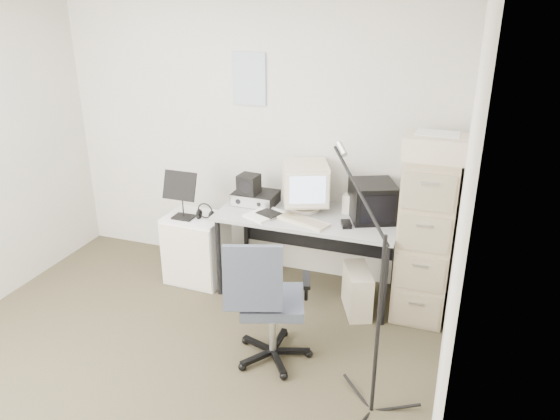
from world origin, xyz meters
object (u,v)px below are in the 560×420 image
(filing_cabinet, at_px, (426,237))
(desk, at_px, (308,253))
(office_chair, at_px, (273,300))
(side_cart, at_px, (197,248))

(filing_cabinet, xyz_separation_m, desk, (-0.95, -0.03, -0.29))
(office_chair, xyz_separation_m, side_cart, (-1.03, 0.84, -0.17))
(desk, bearing_deg, office_chair, -88.20)
(desk, distance_m, office_chair, 0.98)
(side_cart, bearing_deg, desk, 9.01)
(filing_cabinet, distance_m, side_cart, 1.98)
(filing_cabinet, relative_size, side_cart, 2.09)
(filing_cabinet, xyz_separation_m, office_chair, (-0.92, -1.00, -0.17))
(filing_cabinet, distance_m, office_chair, 1.37)
(desk, relative_size, side_cart, 2.41)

